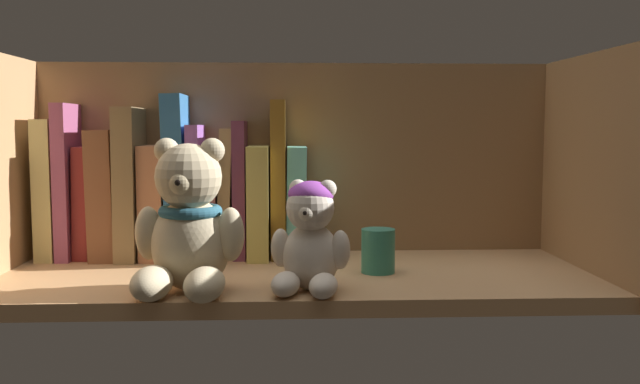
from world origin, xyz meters
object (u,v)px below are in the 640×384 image
book_11 (259,200)px  teddy_bear_larger (188,227)px  book_7 (198,191)px  book_13 (297,201)px  book_1 (72,181)px  pillar_candle (378,251)px  book_10 (241,188)px  book_8 (213,200)px  book_5 (158,201)px  book_12 (278,178)px  book_6 (180,176)px  book_0 (54,189)px  book_4 (134,182)px  book_2 (88,202)px  book_3 (110,193)px  teddy_bear_smaller (310,239)px  book_9 (227,192)px

book_11 → teddy_bear_larger: teddy_bear_larger is taller
book_7 → book_13: book_7 is taller
book_7 → book_13: (14.61, 0.00, -1.58)cm
book_1 → pillar_candle: (43.45, -13.63, -8.29)cm
pillar_candle → teddy_bear_larger: bearing=-157.4°
book_1 → book_13: (33.01, 0.00, -3.09)cm
book_10 → book_8: bearing=180.0°
book_5 → book_12: (17.85, 0.00, 3.22)cm
book_6 → book_12: (14.48, 0.00, -0.40)cm
book_5 → book_8: 8.10cm
book_0 → book_4: bearing=0.0°
book_7 → book_10: (6.31, 0.00, 0.29)cm
book_2 → pillar_candle: size_ratio=2.81×
book_8 → book_11: 6.90cm
book_1 → book_7: book_1 is taller
book_8 → book_13: book_8 is taller
book_5 → book_7: size_ratio=0.85×
book_5 → pillar_candle: book_5 is taller
book_8 → book_13: 12.48cm
book_8 → book_13: bearing=0.0°
book_10 → book_11: 3.26cm
book_4 → book_11: (18.42, 0.00, -2.75)cm
book_5 → teddy_bear_larger: size_ratio=0.92×
book_7 → book_12: (11.89, 0.00, 1.75)cm
book_1 → book_8: bearing=0.0°
book_8 → book_6: bearing=180.0°
book_8 → book_10: book_10 is taller
book_1 → book_12: 30.29cm
book_1 → book_5: (12.44, 0.00, -2.98)cm
book_4 → book_12: bearing=0.0°
book_12 → teddy_bear_larger: size_ratio=1.28×
book_0 → book_4: size_ratio=0.92×
book_10 → pillar_candle: size_ratio=3.45×
book_5 → teddy_bear_larger: (7.84, -23.30, -0.60)cm
book_6 → teddy_bear_larger: 24.09cm
book_3 → teddy_bear_smaller: (28.74, -23.39, -3.15)cm
book_1 → teddy_bear_larger: size_ratio=1.26×
book_2 → teddy_bear_smaller: bearing=-36.3°
book_6 → teddy_bear_larger: size_ratio=1.33×
book_0 → book_8: book_0 is taller
book_2 → book_8: size_ratio=0.98×
book_5 → teddy_bear_smaller: size_ratio=1.26×
book_2 → teddy_bear_larger: 29.41cm
book_6 → teddy_bear_larger: bearing=-79.2°
book_6 → book_10: (8.90, 0.00, -1.86)cm
book_1 → book_4: 9.02cm
book_9 → teddy_bear_larger: size_ratio=1.06×
book_4 → book_10: size_ratio=1.10×
book_1 → teddy_bear_larger: (20.28, -23.30, -3.58)cm
book_0 → book_2: (4.88, 0.00, -1.95)cm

